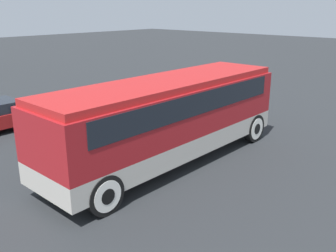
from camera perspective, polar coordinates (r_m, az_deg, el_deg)
The scene contains 3 objects.
ground_plane at distance 13.19m, azimuth 0.00°, elevation -5.43°, with size 120.00×120.00×0.00m, color #26282B.
tour_bus at distance 12.67m, azimuth 0.29°, elevation 2.05°, with size 9.52×2.60×2.91m.
parked_car_mid at distance 16.62m, azimuth -11.01°, elevation 1.62°, with size 4.34×1.94×1.34m.
Camera 1 is at (-8.97, -8.17, 5.17)m, focal length 40.00 mm.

